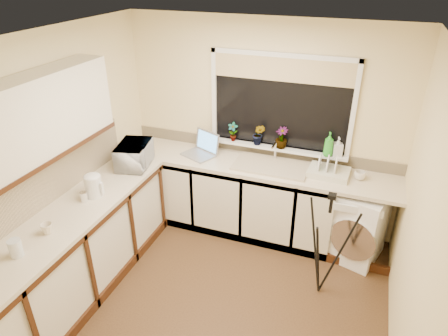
{
  "coord_description": "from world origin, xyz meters",
  "views": [
    {
      "loc": [
        1.07,
        -2.68,
        2.97
      ],
      "look_at": [
        -0.12,
        0.55,
        1.15
      ],
      "focal_mm": 32.09,
      "sensor_mm": 36.0,
      "label": 1
    }
  ],
  "objects_px": {
    "soap_bottle_clear": "(338,147)",
    "cup_left": "(47,229)",
    "laptop": "(202,149)",
    "kettle": "(93,186)",
    "microwave": "(134,155)",
    "soap_bottle_green": "(329,144)",
    "dish_rack": "(329,172)",
    "plant_a": "(233,132)",
    "plant_b": "(259,134)",
    "cup_back": "(360,175)",
    "glass_jug": "(16,248)",
    "steel_jar": "(84,197)",
    "plant_c": "(282,138)",
    "washing_machine": "(355,223)",
    "tripod": "(325,246)"
  },
  "relations": [
    {
      "from": "laptop",
      "to": "plant_a",
      "type": "distance_m",
      "value": 0.41
    },
    {
      "from": "soap_bottle_clear",
      "to": "cup_left",
      "type": "height_order",
      "value": "soap_bottle_clear"
    },
    {
      "from": "plant_b",
      "to": "cup_back",
      "type": "xyz_separation_m",
      "value": [
        1.15,
        -0.16,
        -0.23
      ]
    },
    {
      "from": "tripod",
      "to": "microwave",
      "type": "bearing_deg",
      "value": 157.72
    },
    {
      "from": "plant_b",
      "to": "soap_bottle_green",
      "type": "bearing_deg",
      "value": -1.47
    },
    {
      "from": "laptop",
      "to": "plant_c",
      "type": "xyz_separation_m",
      "value": [
        0.9,
        0.18,
        0.2
      ]
    },
    {
      "from": "soap_bottle_green",
      "to": "cup_back",
      "type": "height_order",
      "value": "soap_bottle_green"
    },
    {
      "from": "plant_b",
      "to": "plant_c",
      "type": "relative_size",
      "value": 1.03
    },
    {
      "from": "plant_b",
      "to": "plant_c",
      "type": "xyz_separation_m",
      "value": [
        0.26,
        0.01,
        -0.0
      ]
    },
    {
      "from": "plant_c",
      "to": "soap_bottle_green",
      "type": "height_order",
      "value": "soap_bottle_green"
    },
    {
      "from": "laptop",
      "to": "glass_jug",
      "type": "distance_m",
      "value": 2.28
    },
    {
      "from": "washing_machine",
      "to": "cup_back",
      "type": "xyz_separation_m",
      "value": [
        -0.04,
        0.08,
        0.54
      ]
    },
    {
      "from": "laptop",
      "to": "soap_bottle_clear",
      "type": "xyz_separation_m",
      "value": [
        1.52,
        0.19,
        0.19
      ]
    },
    {
      "from": "steel_jar",
      "to": "tripod",
      "type": "bearing_deg",
      "value": 13.74
    },
    {
      "from": "tripod",
      "to": "microwave",
      "type": "xyz_separation_m",
      "value": [
        -2.17,
        0.27,
        0.46
      ]
    },
    {
      "from": "microwave",
      "to": "soap_bottle_green",
      "type": "distance_m",
      "value": 2.13
    },
    {
      "from": "soap_bottle_clear",
      "to": "plant_b",
      "type": "bearing_deg",
      "value": -179.01
    },
    {
      "from": "tripod",
      "to": "soap_bottle_clear",
      "type": "relative_size",
      "value": 5.28
    },
    {
      "from": "washing_machine",
      "to": "kettle",
      "type": "distance_m",
      "value": 2.77
    },
    {
      "from": "soap_bottle_clear",
      "to": "cup_left",
      "type": "xyz_separation_m",
      "value": [
        -2.15,
        -2.06,
        -0.21
      ]
    },
    {
      "from": "microwave",
      "to": "cup_back",
      "type": "bearing_deg",
      "value": -91.19
    },
    {
      "from": "plant_b",
      "to": "washing_machine",
      "type": "bearing_deg",
      "value": -11.76
    },
    {
      "from": "laptop",
      "to": "microwave",
      "type": "height_order",
      "value": "laptop"
    },
    {
      "from": "kettle",
      "to": "tripod",
      "type": "relative_size",
      "value": 0.19
    },
    {
      "from": "kettle",
      "to": "plant_c",
      "type": "height_order",
      "value": "plant_c"
    },
    {
      "from": "dish_rack",
      "to": "soap_bottle_clear",
      "type": "height_order",
      "value": "soap_bottle_clear"
    },
    {
      "from": "glass_jug",
      "to": "plant_b",
      "type": "relative_size",
      "value": 0.58
    },
    {
      "from": "laptop",
      "to": "steel_jar",
      "type": "xyz_separation_m",
      "value": [
        -0.66,
        -1.34,
        -0.02
      ]
    },
    {
      "from": "glass_jug",
      "to": "plant_b",
      "type": "bearing_deg",
      "value": 61.44
    },
    {
      "from": "soap_bottle_clear",
      "to": "steel_jar",
      "type": "bearing_deg",
      "value": -144.84
    },
    {
      "from": "kettle",
      "to": "steel_jar",
      "type": "xyz_separation_m",
      "value": [
        -0.04,
        -0.11,
        -0.06
      ]
    },
    {
      "from": "laptop",
      "to": "cup_left",
      "type": "relative_size",
      "value": 4.5
    },
    {
      "from": "washing_machine",
      "to": "steel_jar",
      "type": "bearing_deg",
      "value": -135.73
    },
    {
      "from": "laptop",
      "to": "glass_jug",
      "type": "bearing_deg",
      "value": -82.7
    },
    {
      "from": "dish_rack",
      "to": "cup_back",
      "type": "bearing_deg",
      "value": 5.43
    },
    {
      "from": "laptop",
      "to": "cup_left",
      "type": "distance_m",
      "value": 1.97
    },
    {
      "from": "soap_bottle_green",
      "to": "cup_back",
      "type": "xyz_separation_m",
      "value": [
        0.37,
        -0.14,
        -0.24
      ]
    },
    {
      "from": "soap_bottle_clear",
      "to": "plant_c",
      "type": "bearing_deg",
      "value": -179.05
    },
    {
      "from": "microwave",
      "to": "plant_c",
      "type": "distance_m",
      "value": 1.65
    },
    {
      "from": "dish_rack",
      "to": "plant_a",
      "type": "xyz_separation_m",
      "value": [
        -1.15,
        0.18,
        0.23
      ]
    },
    {
      "from": "cup_left",
      "to": "cup_back",
      "type": "bearing_deg",
      "value": 37.82
    },
    {
      "from": "steel_jar",
      "to": "cup_left",
      "type": "relative_size",
      "value": 0.97
    },
    {
      "from": "soap_bottle_green",
      "to": "cup_left",
      "type": "distance_m",
      "value": 2.89
    },
    {
      "from": "kettle",
      "to": "dish_rack",
      "type": "height_order",
      "value": "kettle"
    },
    {
      "from": "plant_a",
      "to": "soap_bottle_green",
      "type": "distance_m",
      "value": 1.1
    },
    {
      "from": "laptop",
      "to": "kettle",
      "type": "height_order",
      "value": "laptop"
    },
    {
      "from": "washing_machine",
      "to": "glass_jug",
      "type": "relative_size",
      "value": 5.57
    },
    {
      "from": "glass_jug",
      "to": "steel_jar",
      "type": "bearing_deg",
      "value": 90.54
    },
    {
      "from": "washing_machine",
      "to": "cup_left",
      "type": "height_order",
      "value": "cup_left"
    },
    {
      "from": "washing_machine",
      "to": "tripod",
      "type": "bearing_deg",
      "value": -91.51
    }
  ]
}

